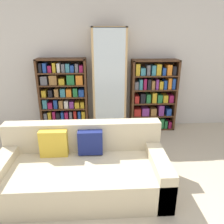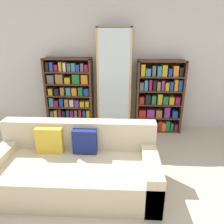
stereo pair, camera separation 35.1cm
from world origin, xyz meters
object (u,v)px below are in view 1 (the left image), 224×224
object	(u,v)px
bookshelf_left	(64,97)
couch	(82,170)
wine_bottle	(147,140)
bookshelf_right	(153,96)
display_cabinet	(109,82)

from	to	relation	value
bookshelf_left	couch	bearing A→B (deg)	-75.65
couch	wine_bottle	world-z (taller)	couch
bookshelf_left	bookshelf_right	world-z (taller)	bookshelf_left
bookshelf_right	bookshelf_left	bearing A→B (deg)	-180.00
couch	bookshelf_left	distance (m)	1.96
display_cabinet	bookshelf_left	bearing A→B (deg)	178.94
wine_bottle	bookshelf_right	bearing A→B (deg)	72.60
couch	bookshelf_left	xyz separation A→B (m)	(-0.47, 1.84, 0.45)
display_cabinet	bookshelf_right	distance (m)	0.95
display_cabinet	wine_bottle	size ratio (longest dim) A/B	5.57
display_cabinet	bookshelf_right	xyz separation A→B (m)	(0.90, 0.02, -0.32)
wine_bottle	couch	bearing A→B (deg)	-137.13
bookshelf_left	display_cabinet	distance (m)	0.96
couch	bookshelf_left	bearing A→B (deg)	104.35
bookshelf_left	display_cabinet	bearing A→B (deg)	-1.06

